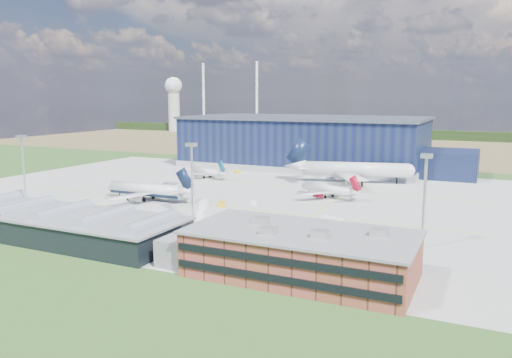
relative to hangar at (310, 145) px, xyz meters
The scene contains 26 objects.
ground 95.56m from the hangar, 91.70° to the right, with size 600.00×600.00×0.00m, color #2E5B22.
apron 85.64m from the hangar, 91.90° to the right, with size 220.00×160.00×0.08m.
farmland 125.76m from the hangar, 91.29° to the left, with size 600.00×220.00×0.01m, color olive.
treeline 205.36m from the hangar, 90.78° to the left, with size 600.00×8.00×8.00m, color black.
horizon_dressing 279.32m from the hangar, 134.20° to the left, with size 440.20×18.00×70.00m.
hangar is the anchor object (origin of this frame).
ops_building 163.51m from the hangar, 71.37° to the right, with size 46.00×23.00×10.90m.
glass_concourse 155.28m from the hangar, 93.42° to the right, with size 78.00×23.00×8.60m.
light_mast_west 139.77m from the hangar, 116.71° to the right, with size 2.60×2.60×23.00m.
light_mast_center 125.07m from the hangar, 86.70° to the right, with size 2.60×2.60×23.00m.
light_mast_east 144.23m from the hangar, 59.95° to the right, with size 2.60×2.60×23.00m.
airliner_navy 109.79m from the hangar, 102.49° to the right, with size 37.74×36.92×12.31m, color silver, non-canonical shape.
airliner_red 81.88m from the hangar, 66.25° to the right, with size 28.81×28.19×9.40m, color silver, non-canonical shape.
airliner_widebody 52.47m from the hangar, 49.43° to the right, with size 55.32×54.12×18.04m, color silver, non-canonical shape.
airliner_regional 63.03m from the hangar, 118.91° to the right, with size 26.71×26.13×8.71m, color silver, non-canonical shape.
gse_tug_a 105.48m from the hangar, 86.89° to the right, with size 2.29×3.74×1.56m, color gold.
gse_tug_b 104.85m from the hangar, 108.90° to the right, with size 2.00×3.01×1.30m, color gold.
gse_van_a 123.69m from the hangar, 67.83° to the right, with size 2.71×6.21×2.71m, color white.
gse_cart_a 98.30m from the hangar, 81.81° to the right, with size 1.92×2.88×1.25m, color white.
gse_van_b 108.83m from the hangar, 89.41° to the right, with size 2.43×5.30×2.43m, color white.
gse_tug_c 44.86m from the hangar, 123.39° to the right, with size 1.96×3.14×1.37m, color gold.
gse_cart_b 43.57m from the hangar, 58.14° to the right, with size 2.05×3.08×1.33m, color white.
gse_van_c 148.79m from the hangar, 68.47° to the right, with size 2.56×5.33×2.56m, color white.
airstair 130.27m from the hangar, 84.12° to the right, with size 1.90×4.74×3.03m, color white.
car_a 147.74m from the hangar, 75.76° to the right, with size 1.53×3.80×1.29m, color #99999E.
car_b 143.78m from the hangar, 84.95° to the right, with size 1.41×4.04×1.33m, color #99999E.
Camera 1 is at (88.51, -151.98, 36.09)m, focal length 35.00 mm.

